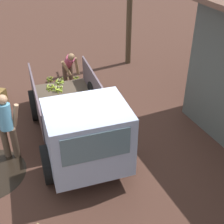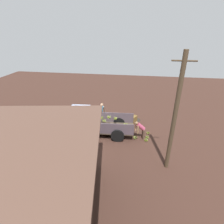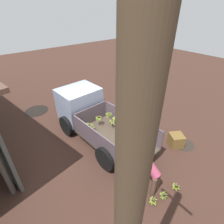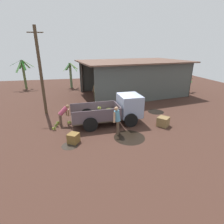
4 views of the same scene
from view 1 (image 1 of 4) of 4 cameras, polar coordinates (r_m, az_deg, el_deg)
The scene contains 8 objects.
ground at distance 7.90m, azimuth -3.84°, elevation -7.44°, with size 36.00×36.00×0.00m, color #40271F.
cargo_truck at distance 7.08m, azimuth -5.52°, elevation -3.03°, with size 4.63×2.18×1.84m.
person_foreground_visitor at distance 7.67m, azimuth -18.69°, elevation -2.06°, with size 0.52×0.68×1.67m.
person_worker_loading at distance 10.45m, azimuth -7.86°, elevation 8.30°, with size 0.74×0.61×1.35m.
banana_bunch_on_ground_0 at distance 11.17m, azimuth -8.63°, elevation 6.06°, with size 0.24×0.24×0.19m.
banana_bunch_on_ground_1 at distance 11.13m, azimuth -6.63°, elevation 6.15°, with size 0.25×0.24×0.21m.
banana_bunch_on_ground_2 at distance 10.46m, azimuth -6.88°, elevation 4.36°, with size 0.29×0.29×0.22m.
banana_bunch_on_ground_3 at distance 11.20m, azimuth -11.31°, elevation 5.94°, with size 0.25×0.26×0.21m.
Camera 1 is at (5.91, -1.03, 5.14)m, focal length 50.00 mm.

